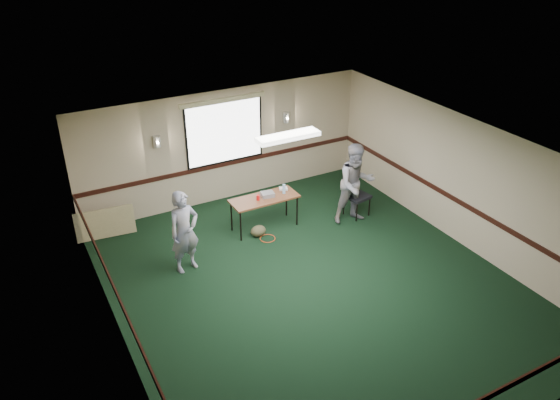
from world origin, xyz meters
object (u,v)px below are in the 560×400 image
projector (268,194)px  person_left (184,232)px  folding_table (264,200)px  conference_chair (354,191)px  person_right (356,184)px

projector → person_left: person_left is taller
folding_table → person_left: 2.14m
conference_chair → projector: bearing=157.2°
projector → conference_chair: 2.05m
folding_table → projector: 0.14m
person_left → person_right: (3.94, -0.03, 0.09)m
conference_chair → person_right: (-0.18, -0.27, 0.34)m
folding_table → conference_chair: (2.09, -0.41, -0.11)m
folding_table → projector: size_ratio=5.49×
folding_table → conference_chair: 2.13m
conference_chair → person_right: size_ratio=0.54×
folding_table → conference_chair: size_ratio=1.49×
folding_table → person_left: person_left is taller
projector → folding_table: bearing=-154.3°
projector → person_left: 2.24m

